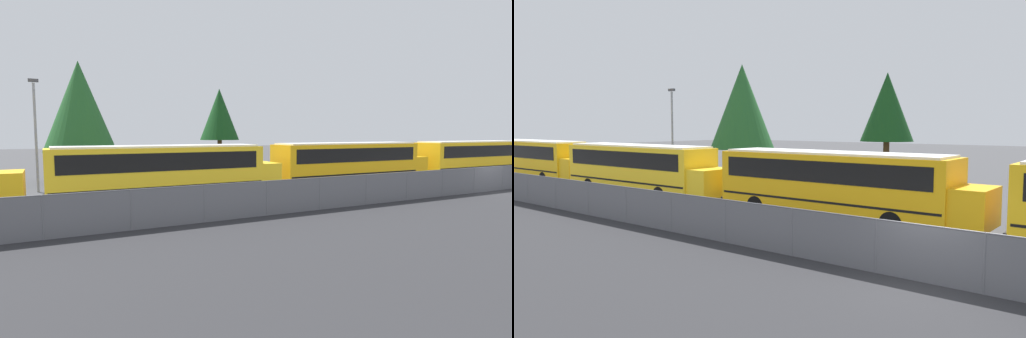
# 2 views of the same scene
# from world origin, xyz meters

# --- Properties ---
(ground_plane) EXTENTS (200.00, 200.00, 0.00)m
(ground_plane) POSITION_xyz_m (0.00, 0.00, 0.00)
(ground_plane) COLOR #424244
(fence) EXTENTS (120.06, 0.07, 1.65)m
(fence) POSITION_xyz_m (0.00, -0.00, 0.84)
(fence) COLOR #9EA0A5
(fence) RESTS_ON ground_plane
(school_bus_2) EXTENTS (12.80, 2.61, 3.20)m
(school_bus_2) POSITION_xyz_m (-20.14, 5.56, 1.90)
(school_bus_2) COLOR yellow
(school_bus_2) RESTS_ON ground_plane
(school_bus_3) EXTENTS (12.80, 2.61, 3.20)m
(school_bus_3) POSITION_xyz_m (-6.56, 6.11, 1.90)
(school_bus_3) COLOR #EDA80F
(school_bus_3) RESTS_ON ground_plane
(school_bus_4) EXTENTS (12.80, 2.61, 3.20)m
(school_bus_4) POSITION_xyz_m (6.95, 5.81, 1.90)
(school_bus_4) COLOR yellow
(school_bus_4) RESTS_ON ground_plane
(light_pole) EXTENTS (0.60, 0.24, 7.33)m
(light_pole) POSITION_xyz_m (-26.49, 13.54, 4.05)
(light_pole) COLOR gray
(light_pole) RESTS_ON ground_plane
(tree_0) EXTENTS (5.53, 5.53, 9.56)m
(tree_0) POSITION_xyz_m (-23.46, 18.71, 5.95)
(tree_0) COLOR #51381E
(tree_0) RESTS_ON ground_plane
(tree_1) EXTENTS (3.81, 3.81, 8.18)m
(tree_1) POSITION_xyz_m (-10.84, 20.23, 5.67)
(tree_1) COLOR #51381E
(tree_1) RESTS_ON ground_plane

